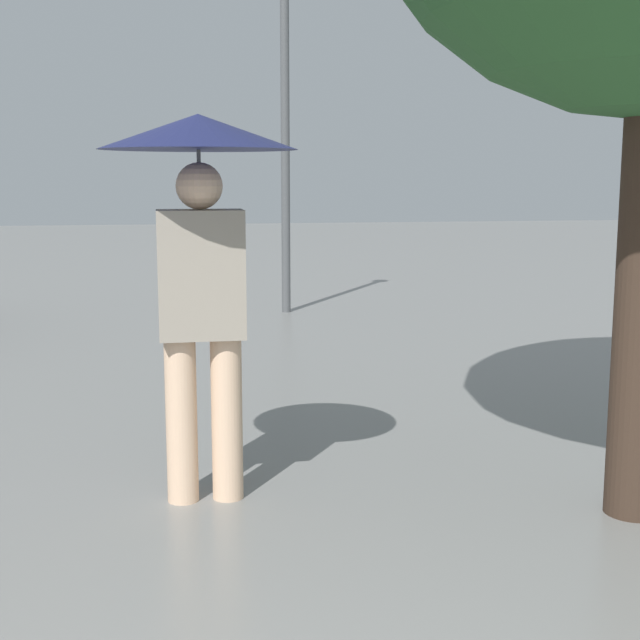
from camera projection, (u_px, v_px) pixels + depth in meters
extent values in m
cylinder|color=beige|center=(182.00, 420.00, 4.53)|extent=(0.16, 0.16, 0.85)
cylinder|color=beige|center=(227.00, 418.00, 4.57)|extent=(0.16, 0.16, 0.85)
cube|color=gray|center=(201.00, 274.00, 4.43)|extent=(0.43, 0.25, 0.64)
sphere|color=beige|center=(199.00, 186.00, 4.36)|extent=(0.23, 0.23, 0.23)
cylinder|color=#515456|center=(200.00, 219.00, 4.39)|extent=(0.02, 0.02, 0.67)
cone|color=#191E4C|center=(198.00, 132.00, 4.32)|extent=(0.98, 0.98, 0.17)
cylinder|color=#515456|center=(285.00, 154.00, 10.61)|extent=(0.11, 0.11, 3.82)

